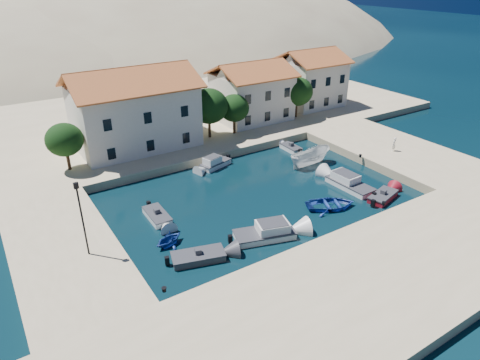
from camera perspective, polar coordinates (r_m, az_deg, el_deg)
name	(u,v)px	position (r m, az deg, el deg)	size (l,w,h in m)	color
ground	(325,244)	(37.39, 11.28, -8.41)	(400.00, 400.00, 0.00)	black
quay_south	(382,278)	(34.00, 18.38, -12.34)	(52.00, 12.00, 1.00)	tan
quay_east	(392,151)	(56.92, 19.65, 3.68)	(11.00, 20.00, 1.00)	tan
quay_west	(64,252)	(37.66, -22.36, -8.91)	(8.00, 20.00, 1.00)	tan
quay_north	(165,117)	(67.38, -10.01, 8.28)	(80.00, 36.00, 1.00)	tan
hills	(120,109)	(157.63, -15.69, 9.07)	(254.00, 176.00, 99.00)	tan
building_left	(134,107)	(54.16, -14.00, 9.46)	(14.70, 9.45, 9.70)	beige
building_mid	(252,90)	(62.98, 1.57, 11.87)	(10.50, 8.40, 8.30)	beige
building_right	(311,77)	(70.91, 9.39, 13.40)	(9.45, 8.40, 8.80)	beige
trees	(219,107)	(56.36, -2.79, 9.69)	(37.30, 5.30, 6.45)	#382314
lamppost	(81,212)	(33.95, -20.42, -4.08)	(0.35, 0.25, 6.22)	black
bollards	(320,205)	(40.79, 10.62, -3.25)	(29.36, 9.56, 0.30)	black
motorboat_grey_sw	(198,257)	(34.93, -5.58, -10.15)	(4.59, 2.97, 1.25)	#38383E
cabin_cruiser_south	(265,233)	(37.32, 3.29, -7.06)	(5.67, 3.63, 1.60)	white
rowboat_south	(330,207)	(42.87, 11.94, -3.60)	(3.46, 4.84, 1.00)	navy
motorboat_red_se	(383,197)	(45.62, 18.51, -2.11)	(4.03, 2.59, 1.25)	maroon
cabin_cruiser_east	(350,184)	(46.90, 14.47, -0.48)	(2.37, 5.45, 1.60)	white
boat_east	(309,165)	(51.58, 9.25, 1.99)	(2.12, 5.64, 2.18)	white
motorboat_white_ne	(291,148)	(55.39, 6.82, 4.25)	(1.53, 3.15, 1.25)	white
rowboat_west	(169,244)	(37.15, -9.44, -8.48)	(2.28, 2.64, 1.39)	navy
motorboat_white_west	(157,216)	(40.75, -10.98, -4.71)	(1.74, 3.77, 1.25)	white
cabin_cruiser_north	(216,163)	(50.40, -3.28, 2.30)	(4.13, 2.63, 1.60)	white
pedestrian	(394,144)	(55.29, 19.83, 4.51)	(0.62, 0.41, 1.71)	white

